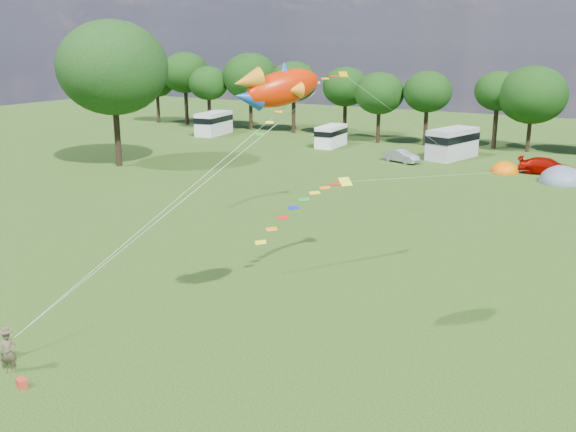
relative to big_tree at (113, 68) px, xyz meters
The scene contains 15 objects.
ground_plane 42.02m from the big_tree, 43.03° to the right, with size 180.00×180.00×0.00m, color black.
tree_line 44.52m from the big_tree, 37.40° to the left, with size 102.98×10.98×10.27m.
big_tree is the anchor object (origin of this frame).
car_b 28.20m from the big_tree, 34.17° to the left, with size 1.31×3.51×1.24m, color gray.
car_c 39.83m from the big_tree, 24.52° to the left, with size 1.98×4.70×1.41m, color #990700.
campervan_a 23.00m from the big_tree, 102.47° to the left, with size 3.13×5.97×2.80m.
campervan_b 24.81m from the big_tree, 58.94° to the left, with size 2.32×4.88×2.34m.
campervan_c 33.35m from the big_tree, 37.21° to the left, with size 4.01×6.54×2.98m.
tent_orange 36.55m from the big_tree, 25.27° to the left, with size 2.51×2.75×1.96m.
tent_greyblue 40.35m from the big_tree, 19.51° to the left, with size 3.76×4.12×2.80m.
kite_flyer 40.20m from the big_tree, 51.09° to the right, with size 0.58×0.38×1.58m, color brown.
kite_bag 41.41m from the big_tree, 50.18° to the right, with size 0.42×0.28×0.30m, color red.
fish_kite 40.38m from the big_tree, 37.28° to the right, with size 2.57×3.33×1.81m.
streamer_kite_b 25.72m from the big_tree, 17.90° to the right, with size 4.23×4.62×3.77m.
streamer_kite_c 33.02m from the big_tree, 28.17° to the right, with size 3.17×5.01×2.81m.
Camera 1 is at (13.61, -15.41, 11.45)m, focal length 40.00 mm.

